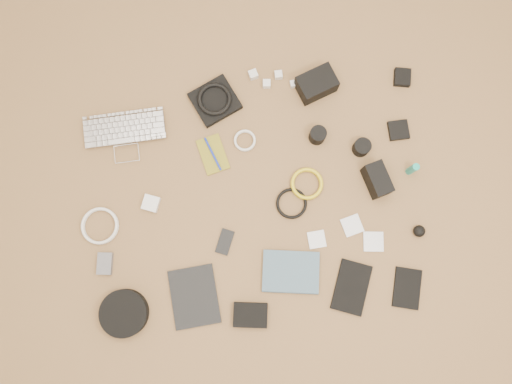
{
  "coord_description": "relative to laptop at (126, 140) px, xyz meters",
  "views": [
    {
      "loc": [
        -0.03,
        -0.26,
        1.97
      ],
      "look_at": [
        -0.0,
        0.03,
        0.02
      ],
      "focal_mm": 35.0,
      "sensor_mm": 36.0,
      "label": 1
    }
  ],
  "objects": [
    {
      "name": "cable_black",
      "position": [
        0.64,
        -0.33,
        -0.01
      ],
      "size": [
        0.15,
        0.15,
        0.01
      ],
      "primitive_type": "torus",
      "rotation": [
        0.0,
        0.0,
        0.23
      ],
      "color": "black",
      "rests_on": "ground"
    },
    {
      "name": "cable_white_b",
      "position": [
        -0.12,
        -0.34,
        -0.01
      ],
      "size": [
        0.16,
        0.16,
        0.01
      ],
      "primitive_type": "torus",
      "rotation": [
        0.0,
        0.0,
        0.12
      ],
      "color": "silver",
      "rests_on": "ground"
    },
    {
      "name": "card_reader",
      "position": [
        1.1,
        -0.08,
        -0.0
      ],
      "size": [
        0.08,
        0.08,
        0.02
      ],
      "primitive_type": "cube",
      "rotation": [
        0.0,
        0.0,
        0.02
      ],
      "color": "black",
      "rests_on": "ground"
    },
    {
      "name": "phone",
      "position": [
        0.36,
        -0.45,
        -0.01
      ],
      "size": [
        0.09,
        0.11,
        0.01
      ],
      "primitive_type": "cube",
      "rotation": [
        0.0,
        0.0,
        -0.41
      ],
      "color": "black",
      "rests_on": "ground"
    },
    {
      "name": "lens_cleaner",
      "position": [
        1.12,
        -0.25,
        0.04
      ],
      "size": [
        0.03,
        0.03,
        0.1
      ],
      "primitive_type": "cylinder",
      "rotation": [
        0.0,
        0.0,
        0.2
      ],
      "color": "teal",
      "rests_on": "ground"
    },
    {
      "name": "filter_case_right",
      "position": [
        0.94,
        -0.51,
        -0.01
      ],
      "size": [
        0.09,
        0.09,
        0.01
      ],
      "primitive_type": "cube",
      "rotation": [
        0.0,
        0.0,
        -0.12
      ],
      "color": "silver",
      "rests_on": "ground"
    },
    {
      "name": "filter_case_mid",
      "position": [
        0.86,
        -0.44,
        -0.01
      ],
      "size": [
        0.09,
        0.09,
        0.01
      ],
      "primitive_type": "cube",
      "rotation": [
        0.0,
        0.0,
        0.24
      ],
      "color": "silver",
      "rests_on": "ground"
    },
    {
      "name": "filter_case_left",
      "position": [
        0.72,
        -0.48,
        -0.01
      ],
      "size": [
        0.07,
        0.07,
        0.01
      ],
      "primitive_type": "cube",
      "rotation": [
        0.0,
        0.0,
        0.06
      ],
      "color": "silver",
      "rests_on": "ground"
    },
    {
      "name": "battery_charger",
      "position": [
        -0.11,
        -0.49,
        -0.0
      ],
      "size": [
        0.07,
        0.09,
        0.02
      ],
      "primitive_type": "cube",
      "rotation": [
        0.0,
        0.0,
        -0.13
      ],
      "color": "#5A595E",
      "rests_on": "ground"
    },
    {
      "name": "tablet",
      "position": [
        0.22,
        -0.65,
        -0.01
      ],
      "size": [
        0.19,
        0.24,
        0.01
      ],
      "primitive_type": "cube",
      "rotation": [
        0.0,
        0.0,
        0.07
      ],
      "color": "black",
      "rests_on": "ground"
    },
    {
      "name": "charger_b",
      "position": [
        0.64,
        0.21,
        0.0
      ],
      "size": [
        0.03,
        0.03,
        0.03
      ],
      "primitive_type": "cube",
      "rotation": [
        0.0,
        0.0,
        0.01
      ],
      "color": "silver",
      "rests_on": "ground"
    },
    {
      "name": "headphone_pouch",
      "position": [
        0.37,
        0.12,
        0.0
      ],
      "size": [
        0.22,
        0.22,
        0.03
      ],
      "primitive_type": "cube",
      "rotation": [
        0.0,
        0.0,
        0.43
      ],
      "color": "black",
      "rests_on": "ground"
    },
    {
      "name": "charger_a",
      "position": [
        0.54,
        0.22,
        0.0
      ],
      "size": [
        0.04,
        0.04,
        0.03
      ],
      "primitive_type": "cube",
      "rotation": [
        0.0,
        0.0,
        0.28
      ],
      "color": "silver",
      "rests_on": "ground"
    },
    {
      "name": "lens_a",
      "position": [
        0.77,
        -0.07,
        0.02
      ],
      "size": [
        0.09,
        0.09,
        0.07
      ],
      "primitive_type": "cylinder",
      "rotation": [
        0.0,
        0.0,
        -0.43
      ],
      "color": "black",
      "rests_on": "ground"
    },
    {
      "name": "charger_d",
      "position": [
        0.59,
        0.17,
        0.0
      ],
      "size": [
        0.03,
        0.03,
        0.03
      ],
      "primitive_type": "cube",
      "rotation": [
        0.0,
        0.0,
        -0.11
      ],
      "color": "silver",
      "rests_on": "ground"
    },
    {
      "name": "charger_c",
      "position": [
        0.7,
        0.16,
        -0.0
      ],
      "size": [
        0.03,
        0.03,
        0.02
      ],
      "primitive_type": "cube",
      "rotation": [
        0.0,
        0.0,
        0.13
      ],
      "color": "silver",
      "rests_on": "ground"
    },
    {
      "name": "laptop",
      "position": [
        0.0,
        0.0,
        0.0
      ],
      "size": [
        0.33,
        0.24,
        0.03
      ],
      "primitive_type": "imported",
      "rotation": [
        0.0,
        0.0,
        0.03
      ],
      "color": "#B4B4B9",
      "rests_on": "ground"
    },
    {
      "name": "cable_yellow",
      "position": [
        0.7,
        -0.26,
        -0.01
      ],
      "size": [
        0.16,
        0.16,
        0.01
      ],
      "primitive_type": "torus",
      "rotation": [
        0.0,
        0.0,
        -0.29
      ],
      "color": "gold",
      "rests_on": "ground"
    },
    {
      "name": "drive_case",
      "position": [
        0.43,
        -0.74,
        0.0
      ],
      "size": [
        0.14,
        0.11,
        0.03
      ],
      "primitive_type": "cube",
      "rotation": [
        0.0,
        0.0,
        -0.14
      ],
      "color": "black",
      "rests_on": "ground"
    },
    {
      "name": "power_brick",
      "position": [
        0.08,
        -0.27,
        0.0
      ],
      "size": [
        0.08,
        0.08,
        0.03
      ],
      "primitive_type": "cube",
      "rotation": [
        0.0,
        0.0,
        -0.38
      ],
      "color": "silver",
      "rests_on": "ground"
    },
    {
      "name": "cable_white_a",
      "position": [
        0.48,
        -0.05,
        -0.01
      ],
      "size": [
        0.1,
        0.1,
        0.01
      ],
      "primitive_type": "torus",
      "rotation": [
        0.0,
        0.0,
        0.1
      ],
      "color": "silver",
      "rests_on": "ground"
    },
    {
      "name": "notebook_olive",
      "position": [
        0.34,
        -0.1,
        -0.01
      ],
      "size": [
        0.13,
        0.17,
        0.01
      ],
      "primitive_type": "cube",
      "rotation": [
        0.0,
        0.0,
        0.24
      ],
      "color": "olive",
      "rests_on": "ground"
    },
    {
      "name": "dslr_camera",
      "position": [
        0.79,
        0.14,
        0.03
      ],
      "size": [
        0.18,
        0.15,
        0.09
      ],
      "primitive_type": "cube",
      "rotation": [
        0.0,
        0.0,
        0.35
      ],
      "color": "black",
      "rests_on": "ground"
    },
    {
      "name": "paperback",
      "position": [
        0.59,
        -0.67,
        -0.0
      ],
      "size": [
        0.24,
        0.19,
        0.02
      ],
      "primitive_type": "imported",
      "rotation": [
        0.0,
        0.0,
        1.42
      ],
      "color": "#415B6E",
      "rests_on": "ground"
    },
    {
      "name": "lens_b",
      "position": [
        0.94,
        -0.14,
        0.02
      ],
      "size": [
        0.08,
        0.08,
        0.06
      ],
      "primitive_type": "cylinder",
      "rotation": [
        0.0,
        0.0,
        0.25
      ],
      "color": "black",
      "rests_on": "ground"
    },
    {
      "name": "headphones",
      "position": [
        0.37,
        0.12,
        0.03
      ],
      "size": [
        0.18,
        0.18,
        0.02
      ],
      "primitive_type": "torus",
      "rotation": [
        0.0,
        0.0,
        0.38
      ],
      "color": "black",
      "rests_on": "headphone_pouch"
    },
    {
      "name": "air_blower",
      "position": [
        1.12,
        -0.49,
        0.01
      ],
      "size": [
        0.06,
        0.06,
        0.05
      ],
      "primitive_type": "sphere",
      "rotation": [
        0.0,
        0.0,
        0.42
      ],
      "color": "black",
      "rests_on": "ground"
    },
    {
      "name": "room_shell",
      "position": [
        0.5,
        -0.3,
        1.24
      ],
      "size": [
        4.04,
        4.04,
        2.58
      ],
      "color": "olive",
      "rests_on": "ground"
    },
    {
      "name": "headphone_case",
      "position": [
        -0.05,
        -0.68,
        0.01
      ],
      "size": [
        0.22,
        0.22,
        0.05
      ],
      "primitive_type": "cylinder",
      "rotation": [
        0.0,
        0.0,
        0.21
      ],
      "color": "black",
      "rests_on": "ground"
    },
    {
      "name": "notebook_black_b",
      "position": [
        1.04,
        -0.7,
        -0.01
      ],
      "size": [
        0.14,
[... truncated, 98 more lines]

